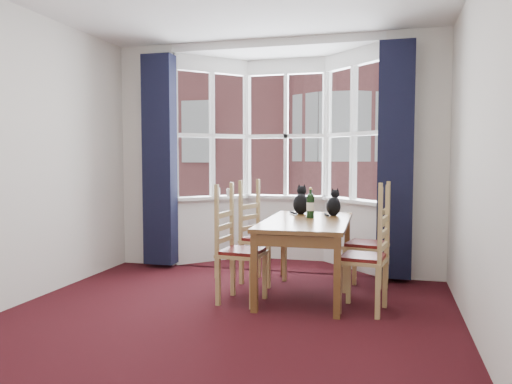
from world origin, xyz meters
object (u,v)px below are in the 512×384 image
(wine_bottle, at_px, (310,205))
(cat_right, at_px, (334,205))
(cat_left, at_px, (301,202))
(chair_right_near, at_px, (373,260))
(chair_left_far, at_px, (256,240))
(chair_left_near, at_px, (233,253))
(chair_right_far, at_px, (375,247))
(candle_tall, at_px, (218,192))
(candle_short, at_px, (229,193))
(dining_table, at_px, (307,228))

(wine_bottle, bearing_deg, cat_right, 52.30)
(cat_left, bearing_deg, chair_right_near, -50.19)
(wine_bottle, bearing_deg, chair_left_far, 165.47)
(chair_left_near, distance_m, chair_right_far, 1.48)
(chair_right_far, bearing_deg, chair_left_near, -152.23)
(chair_right_far, xyz_separation_m, cat_right, (-0.45, 0.21, 0.40))
(chair_left_far, height_order, candle_tall, candle_tall)
(chair_right_near, distance_m, cat_left, 1.35)
(chair_right_near, height_order, cat_right, cat_right)
(candle_tall, distance_m, candle_short, 0.15)
(dining_table, xyz_separation_m, chair_right_far, (0.67, 0.24, -0.20))
(cat_left, bearing_deg, chair_left_far, -158.48)
(chair_left_near, distance_m, candle_tall, 1.94)
(chair_left_far, distance_m, chair_right_near, 1.52)
(chair_left_near, xyz_separation_m, chair_right_far, (1.31, 0.69, 0.00))
(dining_table, height_order, cat_right, cat_right)
(chair_left_far, xyz_separation_m, cat_left, (0.47, 0.19, 0.41))
(chair_right_far, height_order, cat_right, cat_right)
(candle_short, bearing_deg, chair_right_far, -28.90)
(chair_right_far, bearing_deg, chair_left_far, 175.46)
(dining_table, relative_size, chair_left_near, 1.71)
(chair_right_far, bearing_deg, wine_bottle, -174.76)
(cat_right, bearing_deg, chair_left_near, -133.60)
(dining_table, bearing_deg, wine_bottle, 87.02)
(candle_tall, bearing_deg, cat_left, -30.86)
(chair_left_near, relative_size, chair_right_near, 1.00)
(wine_bottle, xyz_separation_m, candle_short, (-1.27, 1.13, 0.02))
(dining_table, relative_size, candle_tall, 13.71)
(dining_table, xyz_separation_m, candle_short, (-1.26, 1.31, 0.25))
(chair_right_far, relative_size, candle_tall, 8.00)
(chair_right_near, xyz_separation_m, wine_bottle, (-0.67, 0.64, 0.42))
(chair_left_far, bearing_deg, cat_left, 21.52)
(dining_table, xyz_separation_m, cat_right, (0.22, 0.46, 0.20))
(chair_right_near, xyz_separation_m, cat_left, (-0.82, 0.99, 0.41))
(dining_table, relative_size, cat_right, 5.18)
(cat_right, bearing_deg, chair_right_far, -25.45)
(chair_left_far, distance_m, cat_right, 0.94)
(dining_table, distance_m, candle_tall, 1.91)
(chair_left_far, bearing_deg, chair_right_near, -31.82)
(wine_bottle, bearing_deg, chair_right_far, 5.24)
(chair_right_near, distance_m, candle_tall, 2.74)
(chair_right_far, height_order, candle_short, candle_short)
(chair_right_far, distance_m, candle_tall, 2.36)
(chair_left_near, xyz_separation_m, candle_tall, (-0.76, 1.73, 0.46))
(chair_right_far, height_order, wine_bottle, wine_bottle)
(chair_left_far, relative_size, cat_right, 3.02)
(candle_tall, xyz_separation_m, candle_short, (0.14, 0.03, -0.01))
(chair_left_near, xyz_separation_m, cat_right, (0.86, 0.91, 0.40))
(cat_right, xyz_separation_m, candle_short, (-1.48, 0.85, 0.05))
(chair_right_near, bearing_deg, wine_bottle, 136.08)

